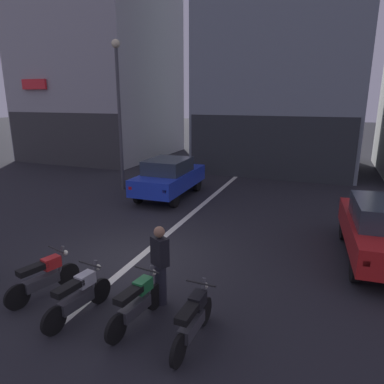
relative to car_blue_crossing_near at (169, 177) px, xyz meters
The scene contains 10 objects.
ground_plane 6.07m from the car_blue_crossing_near, 73.73° to the right, with size 120.00×120.00×0.00m, color #232328.
lane_centre_line 1.91m from the car_blue_crossing_near, ahead, with size 0.20×18.00×0.01m, color silver.
building_corner_left 15.20m from the car_blue_crossing_near, 135.61° to the left, with size 8.39×9.43×18.75m.
car_blue_crossing_near is the anchor object (origin of this frame).
street_lamp 3.94m from the car_blue_crossing_near, behind, with size 0.36×0.36×6.40m.
motorcycle_red_row_leftmost 8.00m from the car_blue_crossing_near, 84.62° to the right, with size 0.64×1.62×0.98m.
motorcycle_silver_row_left_mid 8.51m from the car_blue_crossing_near, 77.13° to the right, with size 0.55×1.66×0.98m.
motorcycle_green_row_centre 8.64m from the car_blue_crossing_near, 69.40° to the right, with size 0.55×1.66×0.98m.
motorcycle_black_row_right_mid 9.21m from the car_blue_crossing_near, 62.95° to the right, with size 0.55×1.67×0.98m.
person_by_motorcycles 7.96m from the car_blue_crossing_near, 66.74° to the right, with size 0.42×0.37×1.67m.
Camera 1 is at (4.33, -7.26, 4.08)m, focal length 32.83 mm.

